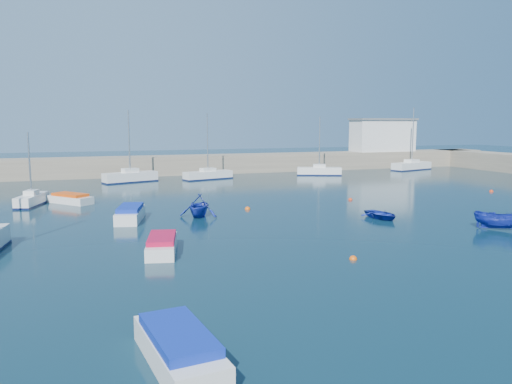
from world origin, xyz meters
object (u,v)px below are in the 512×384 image
object	(u,v)px
motorboat_2	(70,199)
sailboat_5	(130,177)
harbor_office	(382,136)
dinghy_right	(500,220)
sailboat_8	(412,166)
motorboat_0	(162,245)
sailboat_3	(32,199)
dinghy_center	(381,214)
sailboat_7	(319,171)
dinghy_left	(199,205)
sailboat_6	(208,175)
motorboat_3	(179,348)
motorboat_1	(130,214)

from	to	relation	value
motorboat_2	sailboat_5	bearing A→B (deg)	25.95
harbor_office	dinghy_right	distance (m)	48.50
sailboat_8	motorboat_0	size ratio (longest dim) A/B	2.10
harbor_office	sailboat_3	xyz separation A→B (m)	(-50.41, -22.58, -4.56)
harbor_office	dinghy_center	world-z (taller)	harbor_office
sailboat_7	motorboat_2	world-z (taller)	sailboat_7
sailboat_7	dinghy_center	distance (m)	31.76
sailboat_5	dinghy_left	distance (m)	25.26
sailboat_8	motorboat_2	world-z (taller)	sailboat_8
harbor_office	dinghy_left	world-z (taller)	harbor_office
harbor_office	sailboat_8	size ratio (longest dim) A/B	1.06
sailboat_6	motorboat_3	bearing A→B (deg)	149.22
harbor_office	motorboat_3	xyz separation A→B (m)	(-43.74, -55.64, -4.59)
motorboat_0	dinghy_right	world-z (taller)	dinghy_right
motorboat_3	dinghy_right	size ratio (longest dim) A/B	1.45
sailboat_3	sailboat_5	world-z (taller)	sailboat_5
harbor_office	sailboat_7	distance (m)	17.64
sailboat_6	motorboat_2	distance (m)	22.07
sailboat_5	sailboat_7	bearing A→B (deg)	-109.51
dinghy_center	dinghy_left	distance (m)	13.83
motorboat_3	dinghy_left	bearing A→B (deg)	69.16
motorboat_2	dinghy_right	bearing A→B (deg)	-78.14
sailboat_3	motorboat_0	bearing A→B (deg)	-50.49
sailboat_5	sailboat_6	size ratio (longest dim) A/B	1.04
motorboat_3	dinghy_center	xyz separation A→B (m)	(18.67, 17.70, -0.20)
harbor_office	sailboat_6	world-z (taller)	sailboat_6
harbor_office	motorboat_2	distance (m)	52.54
sailboat_6	sailboat_8	xyz separation A→B (m)	(32.69, 2.19, 0.07)
harbor_office	dinghy_center	distance (m)	45.73
sailboat_7	motorboat_0	bearing A→B (deg)	164.67
sailboat_8	motorboat_2	xyz separation A→B (m)	(-49.03, -17.03, -0.22)
sailboat_5	dinghy_right	world-z (taller)	sailboat_5
sailboat_7	motorboat_3	world-z (taller)	sailboat_7
harbor_office	motorboat_3	size ratio (longest dim) A/B	2.07
sailboat_6	motorboat_2	size ratio (longest dim) A/B	1.92
sailboat_6	dinghy_center	xyz separation A→B (m)	(5.85, -30.31, -0.26)
motorboat_0	dinghy_left	size ratio (longest dim) A/B	1.35
sailboat_3	motorboat_3	bearing A→B (deg)	-61.58
sailboat_6	dinghy_center	distance (m)	30.87
sailboat_5	dinghy_left	world-z (taller)	sailboat_5
dinghy_center	dinghy_right	xyz separation A→B (m)	(5.27, -6.10, 0.33)
sailboat_8	motorboat_2	distance (m)	51.90
harbor_office	motorboat_0	world-z (taller)	harbor_office
sailboat_6	sailboat_8	world-z (taller)	sailboat_8
sailboat_5	dinghy_right	bearing A→B (deg)	-169.38
motorboat_1	dinghy_right	world-z (taller)	dinghy_right
sailboat_7	motorboat_0	world-z (taller)	sailboat_7
sailboat_8	motorboat_2	size ratio (longest dim) A/B	2.17
motorboat_2	motorboat_3	world-z (taller)	motorboat_3
motorboat_0	motorboat_1	size ratio (longest dim) A/B	0.94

